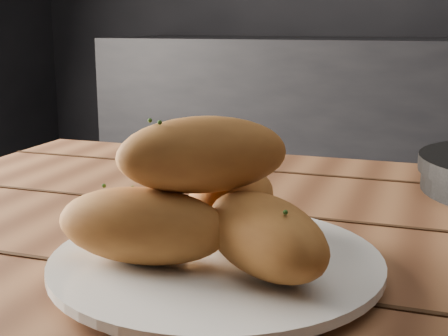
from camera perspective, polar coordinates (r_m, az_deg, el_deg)
plate at (r=0.54m, az=-0.70°, el=-8.83°), size 0.28×0.28×0.02m
bread_rolls at (r=0.52m, az=-1.37°, el=-3.34°), size 0.25×0.22×0.12m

